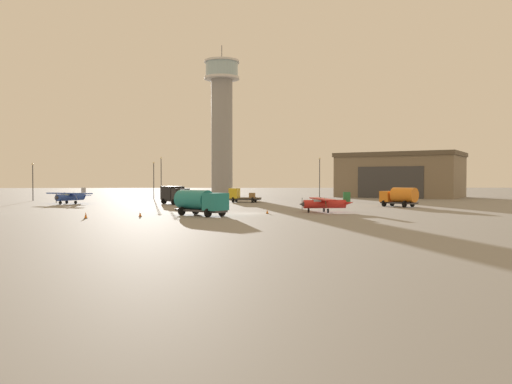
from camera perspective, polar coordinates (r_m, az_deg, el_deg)
The scene contains 16 objects.
ground_plane at distance 64.77m, azimuth -0.81°, elevation -2.39°, with size 400.00×400.00×0.00m, color gray.
control_tower at distance 134.94m, azimuth -3.82°, elevation 8.12°, with size 9.12×9.12×39.23m.
hangar at distance 129.35m, azimuth 15.77°, elevation 1.83°, with size 33.37×30.53×10.73m.
airplane_red at distance 67.24m, azimuth 7.72°, elevation -1.21°, with size 7.05×8.99×2.64m.
airplane_blue at distance 96.05m, azimuth -19.96°, elevation -0.45°, with size 9.09×7.28×2.83m.
truck_box_black at distance 89.75m, azimuth -9.09°, elevation -0.24°, with size 5.60×7.19×3.11m.
truck_fuel_tanker_teal at distance 60.84m, azimuth -6.26°, elevation -1.03°, with size 6.72×6.74×3.04m.
truck_flatbed_yellow at distance 96.13m, azimuth -1.79°, elevation -0.39°, with size 6.25×4.18×2.65m.
truck_fuel_tanker_orange at distance 83.25m, azimuth 15.74°, elevation -0.46°, with size 5.41×5.88×3.04m.
light_post_west at distance 112.10m, azimuth -23.63°, elevation 1.45°, with size 0.44×0.44×7.63m.
light_post_east at distance 114.50m, azimuth -11.33°, elevation 1.69°, with size 0.44×0.44×8.22m.
light_post_north at distance 113.49m, azimuth -10.53°, elevation 1.96°, with size 0.44×0.44×9.19m.
light_post_centre at distance 119.22m, azimuth 7.11°, elevation 1.99°, with size 0.44×0.44×9.40m.
traffic_cone_near_left at distance 64.08m, azimuth 1.26°, elevation -2.17°, with size 0.36×0.36×0.60m.
traffic_cone_near_right at distance 59.17m, azimuth -18.46°, elevation -2.47°, with size 0.36×0.36×0.73m.
traffic_cone_mid_apron at distance 60.30m, azimuth -12.79°, elevation -2.41°, with size 0.36×0.36×0.63m.
Camera 1 is at (-2.39, -64.58, 4.28)m, focal length 35.87 mm.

